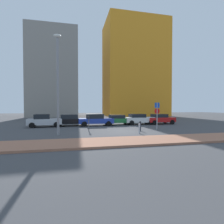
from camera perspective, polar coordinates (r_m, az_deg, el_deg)
ground_plane at (r=17.06m, az=3.85°, el=-6.45°), size 120.00×120.00×0.00m
sidewalk_brick at (r=12.23m, az=10.74°, el=-9.31°), size 40.00×3.02×0.14m
parked_car_silver at (r=22.27m, az=-21.69°, el=-2.66°), size 4.05×2.20×1.56m
parked_car_black at (r=22.50m, az=-13.59°, el=-2.62°), size 4.42×2.14×1.46m
parked_car_blue at (r=22.25m, az=-5.46°, el=-2.55°), size 4.53×2.10×1.54m
parked_car_green at (r=23.40m, az=1.87°, el=-2.53°), size 4.18×2.22×1.36m
parked_car_white at (r=23.98m, az=8.95°, el=-2.31°), size 4.06×1.99×1.48m
parked_car_red at (r=25.25m, az=15.70°, el=-2.21°), size 4.17×2.20×1.44m
parking_sign_post at (r=18.81m, az=14.84°, el=-0.17°), size 0.60×0.10×2.91m
parking_meter at (r=17.09m, az=-7.77°, el=-3.18°), size 0.18×0.14×1.50m
street_lamp at (r=15.43m, az=-17.68°, el=10.97°), size 0.70×0.36×8.54m
traffic_bollard_near at (r=17.37m, az=9.41°, el=-4.70°), size 0.17×0.17×0.98m
traffic_bollard_mid at (r=15.75m, az=9.12°, el=-5.46°), size 0.15×0.15×0.91m
building_colorful_midrise at (r=52.23m, az=7.43°, el=13.80°), size 17.10×12.47×27.01m
building_under_construction at (r=49.51m, az=-18.63°, el=11.65°), size 12.19×12.48×22.32m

